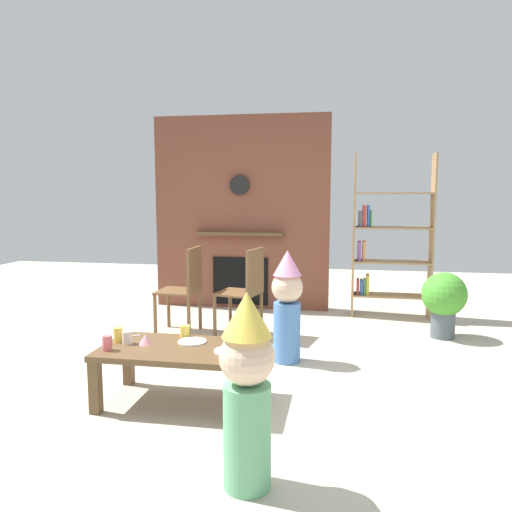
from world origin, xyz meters
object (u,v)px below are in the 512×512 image
object	(u,v)px
paper_plate_rear	(229,351)
coffee_table	(177,356)
paper_plate_front	(192,342)
child_in_pink	(287,303)
paper_cup_near_right	(185,331)
dining_chair_left	(186,285)
dining_chair_middle	(247,287)
potted_plant_tall	(444,299)
paper_cup_near_left	(107,343)
bookshelf	(386,242)
paper_cup_center	(127,337)
birthday_cake_slice	(146,339)
child_with_cone_hat	(247,386)
paper_cup_far_left	(118,335)

from	to	relation	value
paper_plate_rear	coffee_table	bearing A→B (deg)	173.85
paper_plate_front	child_in_pink	world-z (taller)	child_in_pink
paper_cup_near_right	dining_chair_left	distance (m)	1.51
dining_chair_middle	potted_plant_tall	world-z (taller)	dining_chair_middle
paper_cup_near_left	potted_plant_tall	distance (m)	3.32
bookshelf	paper_cup_near_right	xyz separation A→B (m)	(-1.63, -2.53, -0.44)
paper_cup_near_right	dining_chair_middle	bearing A→B (deg)	82.74
paper_cup_center	birthday_cake_slice	distance (m)	0.13
paper_cup_center	dining_chair_middle	size ratio (longest dim) A/B	0.10
bookshelf	paper_cup_near_right	size ratio (longest dim) A/B	22.25
child_with_cone_hat	dining_chair_left	distance (m)	2.83
coffee_table	dining_chair_middle	xyz separation A→B (m)	(0.17, 1.68, 0.18)
child_with_cone_hat	child_in_pink	distance (m)	1.89
paper_cup_near_right	paper_plate_rear	distance (m)	0.49
paper_cup_near_left	paper_plate_rear	bearing A→B (deg)	7.81
paper_cup_near_left	birthday_cake_slice	xyz separation A→B (m)	(0.20, 0.18, -0.02)
coffee_table	paper_cup_near_right	bearing A→B (deg)	94.02
paper_cup_near_right	child_in_pink	distance (m)	1.00
coffee_table	paper_cup_center	world-z (taller)	paper_cup_center
paper_cup_far_left	dining_chair_left	xyz separation A→B (m)	(-0.02, 1.64, 0.06)
paper_cup_near_left	bookshelf	bearing A→B (deg)	55.16
paper_cup_center	paper_plate_rear	xyz separation A→B (m)	(0.75, -0.05, -0.04)
coffee_table	paper_cup_center	xyz separation A→B (m)	(-0.36, 0.01, 0.11)
paper_cup_near_left	dining_chair_middle	bearing A→B (deg)	71.90
child_with_cone_hat	dining_chair_middle	bearing A→B (deg)	-25.49
paper_cup_near_left	paper_cup_near_right	size ratio (longest dim) A/B	1.19
coffee_table	dining_chair_left	world-z (taller)	dining_chair_left
paper_cup_center	paper_cup_far_left	distance (m)	0.09
paper_plate_rear	birthday_cake_slice	distance (m)	0.62
paper_cup_near_right	dining_chair_middle	xyz separation A→B (m)	(0.18, 1.44, 0.07)
paper_cup_center	paper_cup_near_right	bearing A→B (deg)	34.22
paper_cup_near_left	dining_chair_middle	size ratio (longest dim) A/B	0.11
bookshelf	dining_chair_left	distance (m)	2.38
birthday_cake_slice	child_in_pink	world-z (taller)	child_in_pink
coffee_table	birthday_cake_slice	world-z (taller)	birthday_cake_slice
paper_cup_far_left	child_in_pink	distance (m)	1.45
child_in_pink	dining_chair_middle	world-z (taller)	child_in_pink
paper_plate_front	paper_cup_near_right	bearing A→B (deg)	126.14
bookshelf	paper_cup_near_right	bearing A→B (deg)	-122.67
paper_plate_rear	paper_cup_near_left	bearing A→B (deg)	-172.19
coffee_table	paper_cup_far_left	xyz separation A→B (m)	(-0.45, 0.04, 0.12)
paper_plate_front	child_in_pink	distance (m)	1.05
bookshelf	child_with_cone_hat	xyz separation A→B (m)	(-0.94, -3.69, -0.36)
paper_cup_near_left	child_with_cone_hat	distance (m)	1.34
paper_plate_rear	birthday_cake_slice	xyz separation A→B (m)	(-0.62, 0.07, 0.03)
dining_chair_left	paper_plate_rear	bearing A→B (deg)	118.45
paper_cup_far_left	dining_chair_left	bearing A→B (deg)	90.82
bookshelf	dining_chair_middle	xyz separation A→B (m)	(-1.44, -1.10, -0.37)
dining_chair_left	dining_chair_middle	xyz separation A→B (m)	(0.64, 0.00, 0.00)
coffee_table	dining_chair_middle	bearing A→B (deg)	84.37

